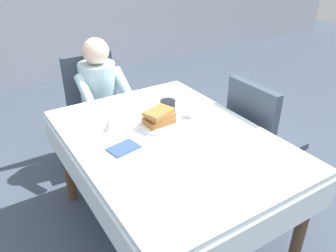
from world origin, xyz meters
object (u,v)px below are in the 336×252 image
Objects in this scene: chair_diner at (95,101)px; syrup_pitcher at (109,125)px; chair_right_side at (258,133)px; bowl_butter at (168,103)px; fork_left_of_plate at (136,134)px; breakfast_stack at (159,116)px; cup_coffee at (193,111)px; plate_breakfast at (161,124)px; spoon_near_edge at (185,145)px; diner_person at (101,93)px; dining_table_main at (170,150)px; knife_right_of_plate at (187,119)px.

syrup_pitcher is at bearing 75.21° from chair_diner.
chair_right_side reaches higher than bowl_butter.
fork_left_of_plate is at bearing -98.22° from chair_right_side.
breakfast_stack is 1.18× the size of fork_left_of_plate.
bowl_butter is at bearing 103.84° from cup_coffee.
breakfast_stack reaches higher than plate_breakfast.
bowl_butter reaches higher than spoon_near_edge.
cup_coffee is 1.03× the size of bowl_butter.
breakfast_stack is (0.06, -0.85, 0.13)m from diner_person.
chair_diner reaches higher than dining_table_main.
bowl_butter is at bearing 11.12° from syrup_pitcher.
cup_coffee is 0.57× the size of knife_right_of_plate.
spoon_near_edge is (0.05, -1.30, 0.21)m from chair_diner.
chair_right_side is (0.80, -1.01, -0.14)m from diner_person.
fork_left_of_plate is at bearing 82.93° from chair_diner.
spoon_near_edge is at bearing 142.00° from knife_right_of_plate.
chair_right_side is at bearing 0.00° from dining_table_main.
dining_table_main is 13.49× the size of cup_coffee.
chair_diner is 1.09m from knife_right_of_plate.
diner_person is 0.79m from syrup_pitcher.
plate_breakfast is 0.28m from spoon_near_edge.
diner_person is 0.89m from fork_left_of_plate.
chair_right_side is at bearing 128.38° from diner_person.
chair_diner is 8.23× the size of cup_coffee.
breakfast_stack is 1.93× the size of bowl_butter.
chair_right_side is 0.81m from breakfast_stack.
chair_right_side reaches higher than spoon_near_edge.
chair_diner is 1.32m from spoon_near_edge.
fork_left_of_plate is 0.38m from knife_right_of_plate.
chair_diner is at bearing 107.32° from bowl_butter.
bowl_butter is 0.55× the size of knife_right_of_plate.
syrup_pitcher is (-0.27, 0.27, 0.13)m from dining_table_main.
cup_coffee reaches higher than plate_breakfast.
diner_person is 6.22× the size of fork_left_of_plate.
breakfast_stack reaches higher than spoon_near_edge.
plate_breakfast is at bearing 177.72° from cup_coffee.
spoon_near_edge is (-0.75, -0.13, 0.21)m from chair_right_side.
breakfast_stack is 0.31m from syrup_pitcher.
chair_right_side is 5.17× the size of fork_left_of_plate.
dining_table_main is at bearing 120.54° from knife_right_of_plate.
syrup_pitcher reaches higher than dining_table_main.
chair_right_side is (0.80, -1.17, 0.00)m from chair_diner.
dining_table_main is 0.78m from chair_right_side.
spoon_near_edge is (-0.20, -0.50, -0.02)m from bowl_butter.
breakfast_stack is (0.06, -1.00, 0.27)m from chair_diner.
bowl_butter is at bearing 46.40° from breakfast_stack.
fork_left_of_plate is (-0.13, -0.88, 0.07)m from diner_person.
diner_person is 7.47× the size of spoon_near_edge.
chair_diner is 4.39× the size of breakfast_stack.
diner_person reaches higher than syrup_pitcher.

